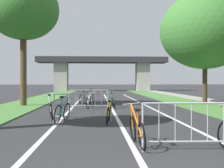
% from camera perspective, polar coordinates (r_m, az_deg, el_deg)
% --- Properties ---
extents(grass_verge_left, '(2.88, 53.50, 0.05)m').
position_cam_1_polar(grass_verge_left, '(25.25, -13.76, -2.91)').
color(grass_verge_left, '#477A38').
rests_on(grass_verge_left, ground).
extents(grass_verge_right, '(2.88, 53.50, 0.05)m').
position_cam_1_polar(grass_verge_right, '(25.60, 11.46, -2.86)').
color(grass_verge_right, '#477A38').
rests_on(grass_verge_right, ground).
extents(sidewalk_path_right, '(1.72, 53.50, 0.08)m').
position_cam_1_polar(sidewalk_path_right, '(26.27, 16.33, -2.75)').
color(sidewalk_path_right, gray).
rests_on(sidewalk_path_right, ground).
extents(lane_stripe_center, '(0.14, 30.95, 0.01)m').
position_cam_1_polar(lane_stripe_center, '(18.42, -0.40, -4.21)').
color(lane_stripe_center, silver).
rests_on(lane_stripe_center, ground).
extents(lane_stripe_right_lane, '(0.14, 30.95, 0.01)m').
position_cam_1_polar(lane_stripe_right_lane, '(18.66, 6.56, -4.15)').
color(lane_stripe_right_lane, silver).
rests_on(lane_stripe_right_lane, ground).
extents(lane_stripe_left_lane, '(0.14, 30.95, 0.01)m').
position_cam_1_polar(lane_stripe_left_lane, '(18.46, -7.44, -4.20)').
color(lane_stripe_left_lane, silver).
rests_on(lane_stripe_left_lane, ground).
extents(overpass_bridge, '(20.97, 3.82, 5.48)m').
position_cam_1_polar(overpass_bridge, '(47.16, -1.96, 3.45)').
color(overpass_bridge, '#2D2D30').
rests_on(overpass_bridge, ground).
extents(tree_left_cypress_far, '(4.38, 4.38, 7.80)m').
position_cam_1_polar(tree_left_cypress_far, '(19.04, -17.16, 13.80)').
color(tree_left_cypress_far, '#4C3823').
rests_on(tree_left_cypress_far, ground).
extents(tree_right_oak_mid, '(5.93, 5.93, 7.39)m').
position_cam_1_polar(tree_right_oak_mid, '(20.31, 17.92, 9.95)').
color(tree_right_oak_mid, '#3D2D1E').
rests_on(tree_right_oak_mid, ground).
extents(crowd_barrier_nearest, '(2.23, 0.50, 1.05)m').
position_cam_1_polar(crowd_barrier_nearest, '(6.67, 15.44, -8.07)').
color(crowd_barrier_nearest, '#ADADB2').
rests_on(crowd_barrier_nearest, ground).
extents(crowd_barrier_second, '(2.24, 0.56, 1.05)m').
position_cam_1_polar(crowd_barrier_second, '(11.18, -5.83, -4.60)').
color(crowd_barrier_second, '#ADADB2').
rests_on(crowd_barrier_second, ground).
extents(crowd_barrier_third, '(2.24, 0.51, 1.05)m').
position_cam_1_polar(crowd_barrier_third, '(16.03, -4.65, -3.07)').
color(crowd_barrier_third, '#ADADB2').
rests_on(crowd_barrier_third, ground).
extents(crowd_barrier_fourth, '(2.23, 0.47, 1.05)m').
position_cam_1_polar(crowd_barrier_fourth, '(20.89, -3.77, -2.25)').
color(crowd_barrier_fourth, '#ADADB2').
rests_on(crowd_barrier_fourth, ground).
extents(bicycle_red_0, '(0.65, 1.72, 0.92)m').
position_cam_1_polar(bicycle_red_0, '(20.47, -5.91, -2.70)').
color(bicycle_red_0, black).
rests_on(bicycle_red_0, ground).
extents(bicycle_silver_1, '(0.59, 1.66, 1.02)m').
position_cam_1_polar(bicycle_silver_1, '(11.88, -12.02, -4.94)').
color(bicycle_silver_1, black).
rests_on(bicycle_silver_1, ground).
extents(bicycle_orange_2, '(0.42, 1.70, 0.98)m').
position_cam_1_polar(bicycle_orange_2, '(6.85, 4.93, -9.12)').
color(bicycle_orange_2, black).
rests_on(bicycle_orange_2, ground).
extents(bicycle_green_3, '(0.51, 1.68, 0.96)m').
position_cam_1_polar(bicycle_green_3, '(16.54, 0.15, -3.52)').
color(bicycle_green_3, black).
rests_on(bicycle_green_3, ground).
extents(bicycle_blue_4, '(0.71, 1.76, 0.99)m').
position_cam_1_polar(bicycle_blue_4, '(20.37, -4.09, -2.67)').
color(bicycle_blue_4, black).
rests_on(bicycle_blue_4, ground).
extents(bicycle_teal_5, '(0.63, 1.69, 0.99)m').
position_cam_1_polar(bicycle_teal_5, '(10.83, -9.78, -5.47)').
color(bicycle_teal_5, black).
rests_on(bicycle_teal_5, ground).
extents(bicycle_yellow_6, '(0.48, 1.67, 0.86)m').
position_cam_1_polar(bicycle_yellow_6, '(10.60, -0.58, -5.76)').
color(bicycle_yellow_6, black).
rests_on(bicycle_yellow_6, ground).
extents(bicycle_white_8, '(0.54, 1.67, 0.90)m').
position_cam_1_polar(bicycle_white_8, '(16.50, -4.45, -3.51)').
color(bicycle_white_8, black).
rests_on(bicycle_white_8, ground).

